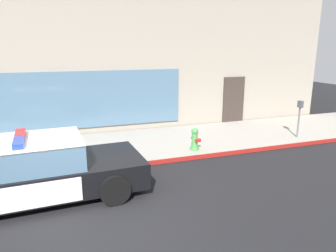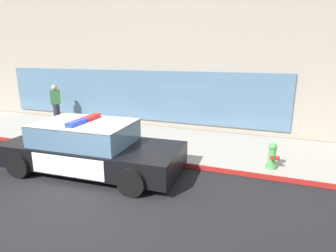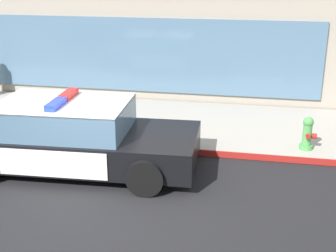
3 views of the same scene
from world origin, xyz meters
The scene contains 7 objects.
ground centered at (0.00, 0.00, 0.00)m, with size 48.00×48.00×0.00m, color black.
sidewalk centered at (0.00, 4.30, 0.07)m, with size 48.00×3.51×0.15m, color #A39E93.
curb_red_paint centered at (0.00, 2.53, 0.08)m, with size 28.80×0.04×0.14m, color maroon.
storefront_building centered at (0.50, 11.46, 4.64)m, with size 21.61×10.79×9.28m.
police_cruiser centered at (-0.90, 1.46, 0.68)m, with size 4.96×2.33×1.49m.
fire_hydrant centered at (3.78, 3.00, 0.50)m, with size 0.34×0.39×0.73m.
pedestrian_on_sidewalk centered at (-5.37, 5.12, 1.01)m, with size 0.47×0.45×1.71m.
Camera 2 is at (3.57, -4.42, 3.12)m, focal length 29.18 mm.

